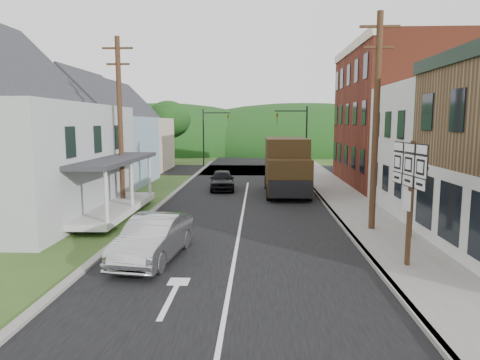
# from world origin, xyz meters

# --- Properties ---
(ground) EXTENTS (120.00, 120.00, 0.00)m
(ground) POSITION_xyz_m (0.00, 0.00, 0.00)
(ground) COLOR #2D4719
(ground) RESTS_ON ground
(road) EXTENTS (9.00, 90.00, 0.02)m
(road) POSITION_xyz_m (0.00, 10.00, 0.00)
(road) COLOR black
(road) RESTS_ON ground
(cross_road) EXTENTS (60.00, 9.00, 0.02)m
(cross_road) POSITION_xyz_m (0.00, 27.00, 0.00)
(cross_road) COLOR black
(cross_road) RESTS_ON ground
(sidewalk_right) EXTENTS (2.80, 55.00, 0.15)m
(sidewalk_right) POSITION_xyz_m (5.90, 8.00, 0.07)
(sidewalk_right) COLOR slate
(sidewalk_right) RESTS_ON ground
(curb_right) EXTENTS (0.20, 55.00, 0.15)m
(curb_right) POSITION_xyz_m (4.55, 8.00, 0.07)
(curb_right) COLOR slate
(curb_right) RESTS_ON ground
(curb_left) EXTENTS (0.30, 55.00, 0.12)m
(curb_left) POSITION_xyz_m (-4.65, 8.00, 0.06)
(curb_left) COLOR slate
(curb_left) RESTS_ON ground
(storefront_white) EXTENTS (8.00, 7.00, 6.50)m
(storefront_white) POSITION_xyz_m (11.30, 7.50, 3.25)
(storefront_white) COLOR silver
(storefront_white) RESTS_ON ground
(storefront_red) EXTENTS (8.00, 12.00, 10.00)m
(storefront_red) POSITION_xyz_m (11.30, 17.00, 5.00)
(storefront_red) COLOR maroon
(storefront_red) RESTS_ON ground
(house_blue) EXTENTS (7.14, 8.16, 7.28)m
(house_blue) POSITION_xyz_m (-11.00, 17.00, 3.69)
(house_blue) COLOR #8BA6BE
(house_blue) RESTS_ON ground
(house_cream) EXTENTS (7.14, 8.16, 7.28)m
(house_cream) POSITION_xyz_m (-11.50, 26.00, 3.69)
(house_cream) COLOR beige
(house_cream) RESTS_ON ground
(utility_pole_right) EXTENTS (1.60, 0.26, 9.00)m
(utility_pole_right) POSITION_xyz_m (5.60, 3.50, 4.66)
(utility_pole_right) COLOR #472D19
(utility_pole_right) RESTS_ON ground
(utility_pole_left) EXTENTS (1.60, 0.26, 9.00)m
(utility_pole_left) POSITION_xyz_m (-6.50, 8.00, 4.66)
(utility_pole_left) COLOR #472D19
(utility_pole_left) RESTS_ON ground
(traffic_signal_right) EXTENTS (2.87, 0.20, 6.00)m
(traffic_signal_right) POSITION_xyz_m (4.30, 23.50, 3.76)
(traffic_signal_right) COLOR black
(traffic_signal_right) RESTS_ON ground
(traffic_signal_left) EXTENTS (2.87, 0.20, 6.00)m
(traffic_signal_left) POSITION_xyz_m (-4.30, 30.50, 3.76)
(traffic_signal_left) COLOR black
(traffic_signal_left) RESTS_ON ground
(tree_left_c) EXTENTS (5.80, 5.80, 8.41)m
(tree_left_c) POSITION_xyz_m (-19.00, 20.00, 5.94)
(tree_left_c) COLOR #382616
(tree_left_c) RESTS_ON ground
(tree_left_d) EXTENTS (4.80, 4.80, 6.94)m
(tree_left_d) POSITION_xyz_m (-9.00, 32.00, 4.88)
(tree_left_d) COLOR #382616
(tree_left_d) RESTS_ON ground
(forested_ridge) EXTENTS (90.00, 30.00, 16.00)m
(forested_ridge) POSITION_xyz_m (0.00, 55.00, 0.00)
(forested_ridge) COLOR #103811
(forested_ridge) RESTS_ON ground
(silver_sedan) EXTENTS (2.11, 4.63, 1.47)m
(silver_sedan) POSITION_xyz_m (-2.71, -0.59, 0.74)
(silver_sedan) COLOR #AAAAAF
(silver_sedan) RESTS_ON ground
(dark_sedan) EXTENTS (1.94, 4.12, 1.36)m
(dark_sedan) POSITION_xyz_m (-1.69, 14.58, 0.68)
(dark_sedan) COLOR black
(dark_sedan) RESTS_ON ground
(delivery_van) EXTENTS (2.73, 6.47, 3.60)m
(delivery_van) POSITION_xyz_m (2.60, 12.90, 1.82)
(delivery_van) COLOR #32210D
(delivery_van) RESTS_ON ground
(route_sign_cluster) EXTENTS (0.30, 2.23, 3.91)m
(route_sign_cluster) POSITION_xyz_m (5.44, -1.19, 2.68)
(route_sign_cluster) COLOR #472D19
(route_sign_cluster) RESTS_ON sidewalk_right
(warning_sign) EXTENTS (0.15, 0.75, 2.73)m
(warning_sign) POSITION_xyz_m (6.77, 2.22, 1.89)
(warning_sign) COLOR black
(warning_sign) RESTS_ON sidewalk_right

